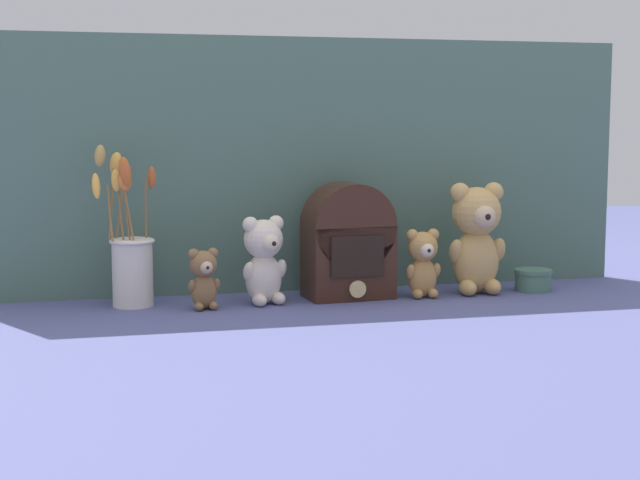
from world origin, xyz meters
TOP-DOWN VIEW (x-y plane):
  - ground_plane at (0.00, 0.00)m, footprint 4.00×4.00m
  - backdrop_wall at (0.00, 0.17)m, footprint 1.54×0.02m
  - teddy_bear_large at (0.37, 0.03)m, footprint 0.13×0.13m
  - teddy_bear_medium at (-0.12, 0.01)m, footprint 0.11×0.10m
  - teddy_bear_small at (0.23, 0.01)m, footprint 0.08×0.08m
  - teddy_bear_tiny at (-0.26, -0.01)m, footprint 0.07×0.06m
  - flower_vase at (-0.40, 0.06)m, footprint 0.13×0.11m
  - vintage_radio at (0.07, 0.04)m, footprint 0.19×0.13m
  - decorative_tin_tall at (0.51, 0.02)m, footprint 0.09×0.09m

SIDE VIEW (x-z plane):
  - ground_plane at x=0.00m, z-range 0.00..0.00m
  - decorative_tin_tall at x=0.51m, z-range 0.00..0.05m
  - teddy_bear_tiny at x=-0.26m, z-range 0.00..0.13m
  - teddy_bear_small at x=0.23m, z-range 0.00..0.16m
  - teddy_bear_medium at x=-0.12m, z-range 0.00..0.19m
  - flower_vase at x=-0.40m, z-range -0.07..0.28m
  - vintage_radio at x=0.07m, z-range 0.00..0.25m
  - teddy_bear_large at x=0.37m, z-range 0.01..0.26m
  - backdrop_wall at x=0.00m, z-range 0.00..0.58m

